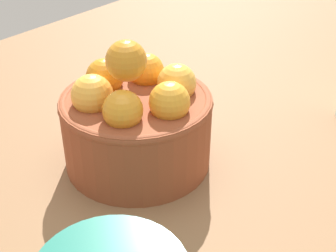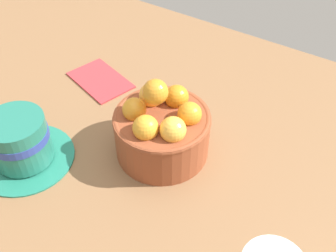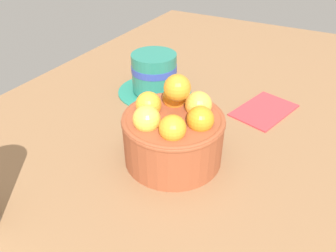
# 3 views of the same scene
# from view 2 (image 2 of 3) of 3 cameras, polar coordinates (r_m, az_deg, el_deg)

# --- Properties ---
(ground_plane) EXTENTS (1.49, 0.80, 0.05)m
(ground_plane) POSITION_cam_2_polar(r_m,az_deg,el_deg) (0.65, -0.80, -4.86)
(ground_plane) COLOR brown
(terracotta_bowl) EXTENTS (0.15, 0.15, 0.13)m
(terracotta_bowl) POSITION_cam_2_polar(r_m,az_deg,el_deg) (0.60, -0.89, -0.33)
(terracotta_bowl) COLOR brown
(terracotta_bowl) RESTS_ON ground_plane
(coffee_cup) EXTENTS (0.15, 0.15, 0.08)m
(coffee_cup) POSITION_cam_2_polar(r_m,az_deg,el_deg) (0.64, -20.51, -2.14)
(coffee_cup) COLOR #237B64
(coffee_cup) RESTS_ON ground_plane
(folded_napkin) EXTENTS (0.14, 0.11, 0.01)m
(folded_napkin) POSITION_cam_2_polar(r_m,az_deg,el_deg) (0.78, -9.73, 6.61)
(folded_napkin) COLOR #B23338
(folded_napkin) RESTS_ON ground_plane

